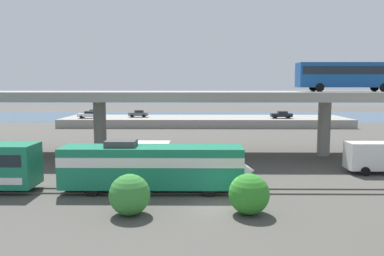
# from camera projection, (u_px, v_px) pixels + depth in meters

# --- Properties ---
(ground_plane) EXTENTS (260.00, 260.00, 0.00)m
(ground_plane) POSITION_uv_depth(u_px,v_px,m) (223.00, 208.00, 26.41)
(ground_plane) COLOR #4C4944
(rail_strip_near) EXTENTS (110.00, 0.12, 0.12)m
(rail_strip_near) POSITION_uv_depth(u_px,v_px,m) (220.00, 194.00, 29.68)
(rail_strip_near) COLOR #59544C
(rail_strip_near) RESTS_ON ground_plane
(rail_strip_far) EXTENTS (110.00, 0.12, 0.12)m
(rail_strip_far) POSITION_uv_depth(u_px,v_px,m) (219.00, 189.00, 31.08)
(rail_strip_far) COLOR #59544C
(rail_strip_far) RESTS_ON ground_plane
(train_locomotive) EXTENTS (15.35, 3.04, 4.18)m
(train_locomotive) POSITION_uv_depth(u_px,v_px,m) (161.00, 165.00, 30.19)
(train_locomotive) COLOR #197A56
(train_locomotive) RESTS_ON ground_plane
(highway_overpass) EXTENTS (96.00, 11.44, 7.77)m
(highway_overpass) POSITION_uv_depth(u_px,v_px,m) (212.00, 98.00, 45.49)
(highway_overpass) COLOR gray
(highway_overpass) RESTS_ON ground_plane
(transit_bus_on_overpass) EXTENTS (12.00, 2.68, 3.40)m
(transit_bus_on_overpass) POSITION_uv_depth(u_px,v_px,m) (348.00, 74.00, 44.80)
(transit_bus_on_overpass) COLOR #14478C
(transit_bus_on_overpass) RESTS_ON highway_overpass
(service_truck_west) EXTENTS (6.80, 2.46, 3.04)m
(service_truck_west) POSITION_uv_depth(u_px,v_px,m) (137.00, 156.00, 36.88)
(service_truck_west) COLOR black
(service_truck_west) RESTS_ON ground_plane
(service_truck_east) EXTENTS (6.80, 2.46, 3.04)m
(service_truck_east) POSITION_uv_depth(u_px,v_px,m) (380.00, 157.00, 36.61)
(service_truck_east) COLOR #B7B7BC
(service_truck_east) RESTS_ON ground_plane
(pier_parking_lot) EXTENTS (59.56, 13.28, 1.72)m
(pier_parking_lot) POSITION_uv_depth(u_px,v_px,m) (205.00, 121.00, 80.96)
(pier_parking_lot) COLOR gray
(pier_parking_lot) RESTS_ON ground_plane
(parked_car_0) EXTENTS (4.31, 1.91, 1.50)m
(parked_car_0) POSITION_uv_depth(u_px,v_px,m) (282.00, 115.00, 77.88)
(parked_car_0) COLOR black
(parked_car_0) RESTS_ON pier_parking_lot
(parked_car_1) EXTENTS (4.49, 1.96, 1.50)m
(parked_car_1) POSITION_uv_depth(u_px,v_px,m) (94.00, 113.00, 83.10)
(parked_car_1) COLOR #9E998C
(parked_car_1) RESTS_ON pier_parking_lot
(parked_car_2) EXTENTS (4.47, 1.82, 1.50)m
(parked_car_2) POSITION_uv_depth(u_px,v_px,m) (89.00, 115.00, 77.85)
(parked_car_2) COLOR silver
(parked_car_2) RESTS_ON pier_parking_lot
(parked_car_3) EXTENTS (4.04, 1.82, 1.50)m
(parked_car_3) POSITION_uv_depth(u_px,v_px,m) (138.00, 114.00, 80.67)
(parked_car_3) COLOR #515459
(parked_car_3) RESTS_ON pier_parking_lot
(harbor_water) EXTENTS (140.00, 36.00, 0.01)m
(harbor_water) POSITION_uv_depth(u_px,v_px,m) (203.00, 116.00, 103.91)
(harbor_water) COLOR #385B7A
(harbor_water) RESTS_ON ground_plane
(shrub_left) EXTENTS (2.73, 2.73, 2.73)m
(shrub_left) POSITION_uv_depth(u_px,v_px,m) (130.00, 195.00, 24.88)
(shrub_left) COLOR #368436
(shrub_left) RESTS_ON ground_plane
(shrub_right) EXTENTS (2.73, 2.73, 2.73)m
(shrub_right) POSITION_uv_depth(u_px,v_px,m) (249.00, 194.00, 25.03)
(shrub_right) COLOR #308729
(shrub_right) RESTS_ON ground_plane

